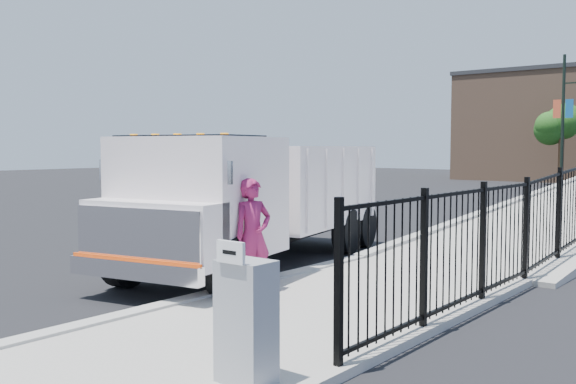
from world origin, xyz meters
The scene contains 10 objects.
ground centered at (0.00, 0.00, 0.00)m, with size 120.00×120.00×0.00m, color black.
sidewalk centered at (1.93, -2.00, 0.06)m, with size 3.55×12.00×0.12m, color #9E998E.
curb centered at (0.00, -2.00, 0.08)m, with size 0.30×12.00×0.16m, color #ADAAA3.
truck centered at (-1.48, 2.27, 1.54)m, with size 4.15×8.35×2.74m.
worker centered at (0.42, 0.08, 1.06)m, with size 0.68×0.45×1.87m, color #911D50.
utility_cabinet centered at (3.10, -2.99, 0.75)m, with size 0.55×0.40×1.25m, color gray.
arrow_sign centered at (3.10, -3.21, 1.48)m, with size 0.35×0.04×0.22m, color white.
light_pole_0 centered at (-3.61, 32.57, 4.36)m, with size 3.77×0.22×8.00m.
tree_0 centered at (-4.89, 35.89, 3.92)m, with size 2.30×2.30×5.15m.
building centered at (-9.00, 44.00, 4.00)m, with size 10.00×10.00×8.00m, color #8C664C.
Camera 1 is at (7.42, -7.68, 2.50)m, focal length 40.00 mm.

